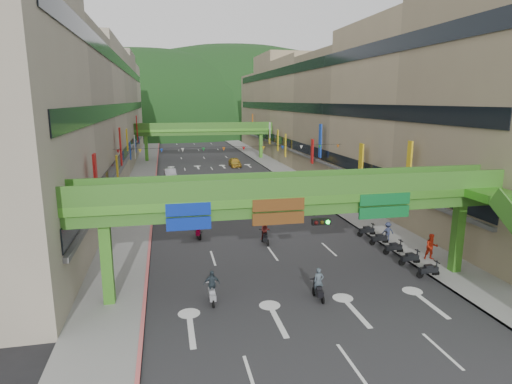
# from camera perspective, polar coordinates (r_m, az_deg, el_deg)

# --- Properties ---
(ground) EXTENTS (320.00, 320.00, 0.00)m
(ground) POSITION_cam_1_polar(r_m,az_deg,el_deg) (22.18, 10.30, -18.74)
(ground) COLOR black
(ground) RESTS_ON ground
(road_slab) EXTENTS (18.00, 140.00, 0.02)m
(road_slab) POSITION_cam_1_polar(r_m,az_deg,el_deg) (68.87, -5.57, 2.64)
(road_slab) COLOR #28282B
(road_slab) RESTS_ON ground
(sidewalk_left) EXTENTS (4.00, 140.00, 0.15)m
(sidewalk_left) POSITION_cam_1_polar(r_m,az_deg,el_deg) (68.53, -14.75, 2.31)
(sidewalk_left) COLOR gray
(sidewalk_left) RESTS_ON ground
(sidewalk_right) EXTENTS (4.00, 140.00, 0.15)m
(sidewalk_right) POSITION_cam_1_polar(r_m,az_deg,el_deg) (70.92, 3.30, 3.01)
(sidewalk_right) COLOR gray
(sidewalk_right) RESTS_ON ground
(curb_left) EXTENTS (0.20, 140.00, 0.18)m
(curb_left) POSITION_cam_1_polar(r_m,az_deg,el_deg) (68.46, -13.16, 2.39)
(curb_left) COLOR #CC5959
(curb_left) RESTS_ON ground
(curb_right) EXTENTS (0.20, 140.00, 0.18)m
(curb_right) POSITION_cam_1_polar(r_m,az_deg,el_deg) (70.44, 1.81, 2.97)
(curb_right) COLOR gray
(curb_right) RESTS_ON ground
(building_row_left) EXTENTS (12.80, 95.00, 19.00)m
(building_row_left) POSITION_cam_1_polar(r_m,az_deg,el_deg) (68.48, -21.91, 9.74)
(building_row_left) COLOR #9E937F
(building_row_left) RESTS_ON ground
(building_row_right) EXTENTS (12.80, 95.00, 19.00)m
(building_row_right) POSITION_cam_1_polar(r_m,az_deg,el_deg) (72.55, 9.55, 10.52)
(building_row_right) COLOR gray
(building_row_right) RESTS_ON ground
(overpass_near) EXTENTS (28.00, 12.27, 7.10)m
(overpass_near) POSITION_cam_1_polar(r_m,az_deg,el_deg) (25.18, 8.10, -2.03)
(overpass_near) COLOR #4C9E2D
(overpass_near) RESTS_ON ground
(overpass_far) EXTENTS (28.00, 2.20, 7.10)m
(overpass_far) POSITION_cam_1_polar(r_m,az_deg,el_deg) (83.07, -6.85, 7.98)
(overpass_far) COLOR #4C9E2D
(overpass_far) RESTS_ON ground
(hill_left) EXTENTS (168.00, 140.00, 112.00)m
(hill_left) POSITION_cam_1_polar(r_m,az_deg,el_deg) (178.03, -14.56, 8.12)
(hill_left) COLOR #1C4419
(hill_left) RESTS_ON ground
(hill_right) EXTENTS (208.00, 176.00, 128.00)m
(hill_right) POSITION_cam_1_polar(r_m,az_deg,el_deg) (200.50, -2.71, 8.90)
(hill_right) COLOR #1C4419
(hill_right) RESTS_ON ground
(bunting_string) EXTENTS (26.00, 0.36, 0.47)m
(bunting_string) POSITION_cam_1_polar(r_m,az_deg,el_deg) (48.41, -2.98, 5.78)
(bunting_string) COLOR black
(bunting_string) RESTS_ON ground
(scooter_rider_near) EXTENTS (0.66, 1.60, 1.91)m
(scooter_rider_near) POSITION_cam_1_polar(r_m,az_deg,el_deg) (25.46, 8.34, -12.20)
(scooter_rider_near) COLOR black
(scooter_rider_near) RESTS_ON ground
(scooter_rider_mid) EXTENTS (0.85, 1.58, 1.87)m
(scooter_rider_mid) POSITION_cam_1_polar(r_m,az_deg,el_deg) (34.38, 1.24, -5.40)
(scooter_rider_mid) COLOR black
(scooter_rider_mid) RESTS_ON ground
(scooter_rider_left) EXTENTS (0.95, 1.60, 1.97)m
(scooter_rider_left) POSITION_cam_1_polar(r_m,az_deg,el_deg) (24.85, -5.91, -12.50)
(scooter_rider_left) COLOR gray
(scooter_rider_left) RESTS_ON ground
(scooter_rider_far) EXTENTS (0.93, 1.59, 2.08)m
(scooter_rider_far) POSITION_cam_1_polar(r_m,az_deg,el_deg) (36.09, -7.69, -4.48)
(scooter_rider_far) COLOR maroon
(scooter_rider_far) RESTS_ON ground
(parked_scooter_row) EXTENTS (1.60, 9.35, 1.08)m
(parked_scooter_row) POSITION_cam_1_polar(r_m,az_deg,el_deg) (33.79, 17.85, -7.09)
(parked_scooter_row) COLOR black
(parked_scooter_row) RESTS_ON ground
(car_silver) EXTENTS (1.91, 4.65, 1.50)m
(car_silver) POSITION_cam_1_polar(r_m,az_deg,el_deg) (63.87, -11.37, 2.39)
(car_silver) COLOR #99989F
(car_silver) RESTS_ON ground
(car_yellow) EXTENTS (1.83, 4.52, 1.54)m
(car_yellow) POSITION_cam_1_polar(r_m,az_deg,el_deg) (74.27, -2.85, 3.97)
(car_yellow) COLOR gold
(car_yellow) RESTS_ON ground
(pedestrian_red) EXTENTS (1.04, 0.88, 1.89)m
(pedestrian_red) POSITION_cam_1_polar(r_m,az_deg,el_deg) (33.17, 22.33, -7.02)
(pedestrian_red) COLOR #991C0B
(pedestrian_red) RESTS_ON ground
(pedestrian_dark) EXTENTS (0.94, 0.43, 1.58)m
(pedestrian_dark) POSITION_cam_1_polar(r_m,az_deg,el_deg) (46.23, 13.65, -1.37)
(pedestrian_dark) COLOR black
(pedestrian_dark) RESTS_ON ground
(pedestrian_blue) EXTENTS (0.76, 0.54, 1.53)m
(pedestrian_blue) POSITION_cam_1_polar(r_m,az_deg,el_deg) (36.42, 17.14, -5.25)
(pedestrian_blue) COLOR #2C3352
(pedestrian_blue) RESTS_ON ground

